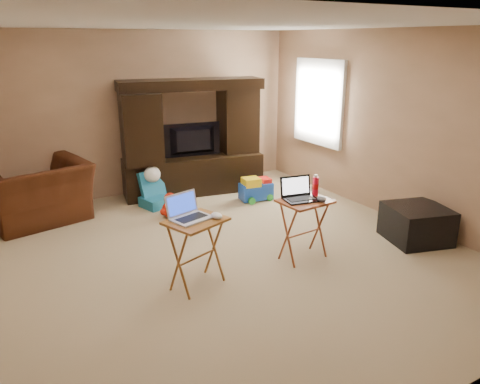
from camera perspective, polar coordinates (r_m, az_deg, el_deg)
floor at (r=5.46m, az=-1.06°, el=-7.43°), size 5.50×5.50×0.00m
ceiling at (r=4.93m, az=-1.24°, el=19.80°), size 5.50×5.50×0.00m
wall_back at (r=7.53m, az=-11.48°, el=9.33°), size 5.00×0.00×5.00m
wall_front at (r=3.06m, az=24.83°, el=-4.86°), size 5.00×0.00×5.00m
wall_right at (r=6.61m, az=18.35°, el=7.58°), size 0.00×5.50×5.50m
window_pane at (r=7.68m, az=9.67°, el=10.73°), size 0.00×1.20×1.20m
window_frame at (r=7.66m, az=9.56°, el=10.72°), size 0.06×1.14×1.34m
entertainment_center at (r=7.37m, az=-5.81°, el=6.60°), size 2.25×0.92×1.79m
television at (r=7.34m, az=-5.66°, el=6.26°), size 0.92×0.24×0.52m
recliner at (r=6.80m, az=-23.52°, el=-0.08°), size 1.46×1.33×0.81m
child_rocker at (r=6.95m, az=-10.23°, el=0.28°), size 0.50×0.54×0.52m
plush_toy at (r=6.52m, az=-8.48°, el=-1.58°), size 0.32×0.27×0.36m
push_toy at (r=7.15m, az=1.96°, el=0.45°), size 0.54×0.42×0.37m
ottoman at (r=6.10m, az=20.72°, el=-3.64°), size 0.83×0.83×0.43m
tray_table_left at (r=4.65m, az=-5.28°, el=-7.44°), size 0.65×0.59×0.71m
tray_table_right at (r=5.25m, az=7.78°, el=-4.55°), size 0.56×0.47×0.69m
laptop_left at (r=4.49m, az=-5.97°, el=-1.92°), size 0.44×0.39×0.24m
laptop_right at (r=5.08m, az=7.51°, el=0.27°), size 0.41×0.35×0.24m
mouse_left at (r=4.52m, az=-2.86°, el=-2.90°), size 0.10×0.15×0.06m
mouse_right at (r=5.11m, az=9.93°, el=-0.83°), size 0.13×0.16×0.06m
water_bottle at (r=5.28m, az=9.18°, el=0.70°), size 0.07×0.07×0.21m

